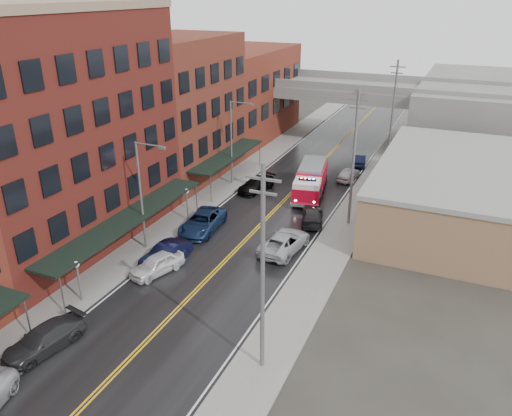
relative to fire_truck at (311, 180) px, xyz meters
The scene contains 30 objects.
road 10.63m from the fire_truck, 100.46° to the right, with size 11.00×160.00×0.02m, color black.
sidewalk_left 13.93m from the fire_truck, 131.71° to the right, with size 3.00×160.00×0.15m, color slate.
sidewalk_right 11.76m from the fire_truck, 62.45° to the right, with size 3.00×160.00×0.15m, color slate.
curb_left 12.90m from the fire_truck, 126.18° to the right, with size 0.30×160.00×0.15m, color gray.
curb_right 11.10m from the fire_truck, 70.09° to the right, with size 0.30×160.00×0.15m, color gray.
brick_building_b 24.21m from the fire_truck, 131.26° to the right, with size 9.00×20.00×18.00m, color #571917.
brick_building_c 16.30m from the fire_truck, behind, with size 9.00×15.00×15.00m, color maroon.
brick_building_far 23.72m from the fire_truck, 130.72° to the left, with size 9.00×20.00×12.00m, color maroon.
tan_building 14.12m from the fire_truck, ahead, with size 14.00×22.00×5.00m, color olive.
right_far_block 33.83m from the fire_truck, 61.52° to the left, with size 18.00×30.00×8.00m, color slate.
awning_1 19.76m from the fire_truck, 118.47° to the right, with size 2.60×18.00×3.09m.
awning_2 9.50m from the fire_truck, behind, with size 2.60×13.00×3.09m.
globe_lamp_1 25.72m from the fire_truck, 108.85° to the right, with size 0.44×0.44×3.12m.
globe_lamp_2 13.28m from the fire_truck, 128.80° to the right, with size 0.44×0.44×3.12m.
street_lamp_1 18.73m from the fire_truck, 117.37° to the right, with size 2.64×0.22×9.00m.
street_lamp_2 9.18m from the fire_truck, behind, with size 2.64×0.22×9.00m.
utility_pole_0 26.30m from the fire_truck, 78.20° to the right, with size 1.80×0.24×12.00m.
utility_pole_1 8.85m from the fire_truck, 45.22° to the right, with size 1.80×0.24×12.00m.
utility_pole_2 16.28m from the fire_truck, 70.16° to the left, with size 1.80×0.24×12.00m.
overpass 22.18m from the fire_truck, 95.03° to the left, with size 40.00×10.00×7.50m.
fire_truck is the anchor object (origin of this frame).
parked_car_left_3 29.86m from the fire_truck, 103.38° to the right, with size 2.04×5.02×1.46m, color #29292B.
parked_car_left_4 20.00m from the fire_truck, 106.73° to the right, with size 1.74×4.33×1.47m, color white.
parked_car_left_5 18.55m from the fire_truck, 108.90° to the right, with size 1.59×4.55×1.50m, color black.
parked_car_left_6 13.08m from the fire_truck, 117.92° to the right, with size 2.69×5.84×1.62m, color #14264B.
parked_car_left_7 5.70m from the fire_truck, 168.38° to the right, with size 1.96×4.82×1.40m, color black.
parked_car_right_0 12.28m from the fire_truck, 82.06° to the right, with size 2.59×5.61×1.56m, color #AAADB2.
parked_car_right_1 6.58m from the fire_truck, 70.48° to the right, with size 1.88×4.62×1.34m, color #232426.
parked_car_right_2 6.46m from the fire_truck, 66.70° to the left, with size 1.61×4.01×1.37m, color #B7B7B7.
parked_car_right_3 11.75m from the fire_truck, 77.60° to the left, with size 1.41×4.04×1.33m, color black.
Camera 1 is at (15.60, -5.29, 19.39)m, focal length 35.00 mm.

